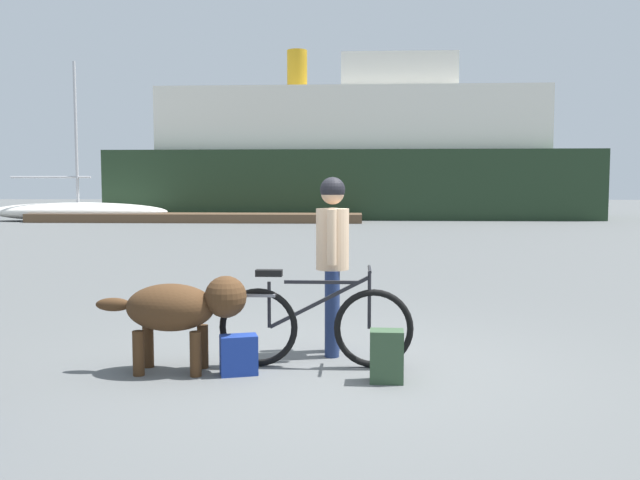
{
  "coord_description": "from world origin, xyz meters",
  "views": [
    {
      "loc": [
        0.24,
        -5.98,
        1.64
      ],
      "look_at": [
        -0.12,
        0.65,
        1.1
      ],
      "focal_mm": 37.18,
      "sensor_mm": 36.0,
      "label": 1
    }
  ],
  "objects_px": {
    "bicycle": "(314,325)",
    "dog": "(181,308)",
    "sailboat_moored": "(78,211)",
    "person_cyclist": "(332,248)",
    "handbag_pannier": "(239,355)",
    "backpack": "(387,356)",
    "ferry_boat": "(353,158)"
  },
  "relations": [
    {
      "from": "backpack",
      "to": "ferry_boat",
      "type": "height_order",
      "value": "ferry_boat"
    },
    {
      "from": "bicycle",
      "to": "handbag_pannier",
      "type": "distance_m",
      "value": 0.74
    },
    {
      "from": "bicycle",
      "to": "person_cyclist",
      "type": "relative_size",
      "value": 1.02
    },
    {
      "from": "person_cyclist",
      "to": "sailboat_moored",
      "type": "height_order",
      "value": "sailboat_moored"
    },
    {
      "from": "dog",
      "to": "sailboat_moored",
      "type": "height_order",
      "value": "sailboat_moored"
    },
    {
      "from": "person_cyclist",
      "to": "handbag_pannier",
      "type": "relative_size",
      "value": 4.98
    },
    {
      "from": "backpack",
      "to": "ferry_boat",
      "type": "relative_size",
      "value": 0.02
    },
    {
      "from": "ferry_boat",
      "to": "bicycle",
      "type": "bearing_deg",
      "value": -90.36
    },
    {
      "from": "person_cyclist",
      "to": "dog",
      "type": "height_order",
      "value": "person_cyclist"
    },
    {
      "from": "person_cyclist",
      "to": "ferry_boat",
      "type": "xyz_separation_m",
      "value": [
        0.05,
        30.27,
        2.17
      ]
    },
    {
      "from": "sailboat_moored",
      "to": "ferry_boat",
      "type": "bearing_deg",
      "value": 23.58
    },
    {
      "from": "bicycle",
      "to": "person_cyclist",
      "type": "bearing_deg",
      "value": 72.91
    },
    {
      "from": "bicycle",
      "to": "person_cyclist",
      "type": "distance_m",
      "value": 0.83
    },
    {
      "from": "dog",
      "to": "backpack",
      "type": "height_order",
      "value": "dog"
    },
    {
      "from": "person_cyclist",
      "to": "backpack",
      "type": "distance_m",
      "value": 1.33
    },
    {
      "from": "backpack",
      "to": "sailboat_moored",
      "type": "height_order",
      "value": "sailboat_moored"
    },
    {
      "from": "handbag_pannier",
      "to": "dog",
      "type": "bearing_deg",
      "value": 173.22
    },
    {
      "from": "handbag_pannier",
      "to": "person_cyclist",
      "type": "bearing_deg",
      "value": 44.03
    },
    {
      "from": "bicycle",
      "to": "sailboat_moored",
      "type": "height_order",
      "value": "sailboat_moored"
    },
    {
      "from": "backpack",
      "to": "handbag_pannier",
      "type": "xyz_separation_m",
      "value": [
        -1.28,
        0.15,
        -0.05
      ]
    },
    {
      "from": "bicycle",
      "to": "handbag_pannier",
      "type": "height_order",
      "value": "bicycle"
    },
    {
      "from": "dog",
      "to": "sailboat_moored",
      "type": "distance_m",
      "value": 27.85
    },
    {
      "from": "bicycle",
      "to": "ferry_boat",
      "type": "relative_size",
      "value": 0.07
    },
    {
      "from": "backpack",
      "to": "handbag_pannier",
      "type": "distance_m",
      "value": 1.29
    },
    {
      "from": "dog",
      "to": "backpack",
      "type": "distance_m",
      "value": 1.84
    },
    {
      "from": "bicycle",
      "to": "dog",
      "type": "relative_size",
      "value": 1.31
    },
    {
      "from": "dog",
      "to": "sailboat_moored",
      "type": "relative_size",
      "value": 0.16
    },
    {
      "from": "dog",
      "to": "person_cyclist",
      "type": "bearing_deg",
      "value": 28.26
    },
    {
      "from": "bicycle",
      "to": "sailboat_moored",
      "type": "distance_m",
      "value": 28.16
    },
    {
      "from": "bicycle",
      "to": "sailboat_moored",
      "type": "bearing_deg",
      "value": 117.23
    },
    {
      "from": "person_cyclist",
      "to": "handbag_pannier",
      "type": "xyz_separation_m",
      "value": [
        -0.79,
        -0.77,
        -0.87
      ]
    },
    {
      "from": "person_cyclist",
      "to": "handbag_pannier",
      "type": "distance_m",
      "value": 1.41
    }
  ]
}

